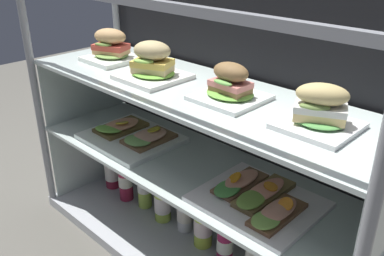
{
  "coord_description": "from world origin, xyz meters",
  "views": [
    {
      "loc": [
        0.85,
        -0.88,
        1.08
      ],
      "look_at": [
        0.0,
        0.0,
        0.52
      ],
      "focal_mm": 39.0,
      "sensor_mm": 36.0,
      "label": 1
    }
  ],
  "objects_px": {
    "open_sandwich_tray_far_right": "(258,199)",
    "juice_bottle_front_fourth": "(144,186)",
    "juice_bottle_back_center": "(112,167)",
    "juice_bottle_front_middle": "(203,225)",
    "open_sandwich_tray_far_left": "(132,135)",
    "juice_bottle_back_right": "(185,212)",
    "juice_bottle_near_post": "(225,242)",
    "plated_roll_sandwich_near_left_corner": "(230,87)",
    "juice_bottle_back_left": "(254,252)",
    "plated_roll_sandwich_mid_left": "(320,111)",
    "juice_bottle_tucked_behind": "(125,180)",
    "plated_roll_sandwich_near_right_corner": "(111,49)",
    "juice_bottle_front_second": "(162,200)",
    "plated_roll_sandwich_right_of_center": "(152,65)"
  },
  "relations": [
    {
      "from": "open_sandwich_tray_far_right",
      "to": "juice_bottle_front_fourth",
      "type": "height_order",
      "value": "open_sandwich_tray_far_right"
    },
    {
      "from": "juice_bottle_front_fourth",
      "to": "juice_bottle_front_middle",
      "type": "distance_m",
      "value": 0.34
    },
    {
      "from": "plated_roll_sandwich_near_right_corner",
      "to": "plated_roll_sandwich_near_left_corner",
      "type": "distance_m",
      "value": 0.58
    },
    {
      "from": "juice_bottle_back_center",
      "to": "juice_bottle_tucked_behind",
      "type": "bearing_deg",
      "value": -8.91
    },
    {
      "from": "juice_bottle_front_middle",
      "to": "juice_bottle_back_left",
      "type": "height_order",
      "value": "juice_bottle_back_left"
    },
    {
      "from": "juice_bottle_back_right",
      "to": "juice_bottle_near_post",
      "type": "height_order",
      "value": "juice_bottle_near_post"
    },
    {
      "from": "juice_bottle_front_middle",
      "to": "juice_bottle_front_second",
      "type": "bearing_deg",
      "value": -179.81
    },
    {
      "from": "plated_roll_sandwich_near_right_corner",
      "to": "juice_bottle_front_fourth",
      "type": "xyz_separation_m",
      "value": [
        0.11,
        0.03,
        -0.56
      ]
    },
    {
      "from": "juice_bottle_back_center",
      "to": "juice_bottle_near_post",
      "type": "height_order",
      "value": "juice_bottle_back_center"
    },
    {
      "from": "juice_bottle_front_middle",
      "to": "juice_bottle_near_post",
      "type": "xyz_separation_m",
      "value": [
        0.11,
        -0.01,
        -0.01
      ]
    },
    {
      "from": "juice_bottle_front_second",
      "to": "plated_roll_sandwich_right_of_center",
      "type": "bearing_deg",
      "value": -55.45
    },
    {
      "from": "plated_roll_sandwich_near_left_corner",
      "to": "juice_bottle_near_post",
      "type": "height_order",
      "value": "plated_roll_sandwich_near_left_corner"
    },
    {
      "from": "juice_bottle_front_middle",
      "to": "plated_roll_sandwich_near_right_corner",
      "type": "bearing_deg",
      "value": -177.28
    },
    {
      "from": "open_sandwich_tray_far_right",
      "to": "juice_bottle_front_middle",
      "type": "bearing_deg",
      "value": 167.95
    },
    {
      "from": "open_sandwich_tray_far_left",
      "to": "juice_bottle_near_post",
      "type": "height_order",
      "value": "open_sandwich_tray_far_left"
    },
    {
      "from": "juice_bottle_front_fourth",
      "to": "plated_roll_sandwich_mid_left",
      "type": "bearing_deg",
      "value": -2.7
    },
    {
      "from": "juice_bottle_front_fourth",
      "to": "juice_bottle_near_post",
      "type": "xyz_separation_m",
      "value": [
        0.45,
        -0.02,
        -0.02
      ]
    },
    {
      "from": "plated_roll_sandwich_near_left_corner",
      "to": "juice_bottle_front_middle",
      "type": "relative_size",
      "value": 0.86
    },
    {
      "from": "juice_bottle_back_center",
      "to": "juice_bottle_front_fourth",
      "type": "height_order",
      "value": "juice_bottle_back_center"
    },
    {
      "from": "plated_roll_sandwich_mid_left",
      "to": "juice_bottle_back_right",
      "type": "bearing_deg",
      "value": 175.06
    },
    {
      "from": "plated_roll_sandwich_near_left_corner",
      "to": "juice_bottle_tucked_behind",
      "type": "height_order",
      "value": "plated_roll_sandwich_near_left_corner"
    },
    {
      "from": "plated_roll_sandwich_right_of_center",
      "to": "plated_roll_sandwich_mid_left",
      "type": "xyz_separation_m",
      "value": [
        0.58,
        0.03,
        -0.0
      ]
    },
    {
      "from": "plated_roll_sandwich_mid_left",
      "to": "juice_bottle_tucked_behind",
      "type": "distance_m",
      "value": 1.01
    },
    {
      "from": "open_sandwich_tray_far_right",
      "to": "open_sandwich_tray_far_left",
      "type": "bearing_deg",
      "value": 179.33
    },
    {
      "from": "plated_roll_sandwich_near_left_corner",
      "to": "juice_bottle_back_left",
      "type": "bearing_deg",
      "value": 21.42
    },
    {
      "from": "open_sandwich_tray_far_left",
      "to": "juice_bottle_back_right",
      "type": "relative_size",
      "value": 1.74
    },
    {
      "from": "open_sandwich_tray_far_right",
      "to": "juice_bottle_front_fourth",
      "type": "xyz_separation_m",
      "value": [
        -0.6,
        0.06,
        -0.26
      ]
    },
    {
      "from": "open_sandwich_tray_far_left",
      "to": "juice_bottle_back_center",
      "type": "distance_m",
      "value": 0.35
    },
    {
      "from": "juice_bottle_front_fourth",
      "to": "open_sandwich_tray_far_right",
      "type": "bearing_deg",
      "value": -6.11
    },
    {
      "from": "plated_roll_sandwich_right_of_center",
      "to": "plated_roll_sandwich_mid_left",
      "type": "bearing_deg",
      "value": 2.88
    },
    {
      "from": "plated_roll_sandwich_right_of_center",
      "to": "open_sandwich_tray_far_left",
      "type": "bearing_deg",
      "value": 177.44
    },
    {
      "from": "plated_roll_sandwich_right_of_center",
      "to": "juice_bottle_front_middle",
      "type": "height_order",
      "value": "plated_roll_sandwich_right_of_center"
    },
    {
      "from": "plated_roll_sandwich_right_of_center",
      "to": "juice_bottle_tucked_behind",
      "type": "height_order",
      "value": "plated_roll_sandwich_right_of_center"
    },
    {
      "from": "juice_bottle_back_right",
      "to": "juice_bottle_back_left",
      "type": "bearing_deg",
      "value": -1.45
    },
    {
      "from": "juice_bottle_back_right",
      "to": "juice_bottle_near_post",
      "type": "distance_m",
      "value": 0.22
    },
    {
      "from": "plated_roll_sandwich_near_left_corner",
      "to": "plated_roll_sandwich_right_of_center",
      "type": "bearing_deg",
      "value": -175.13
    },
    {
      "from": "plated_roll_sandwich_near_left_corner",
      "to": "plated_roll_sandwich_mid_left",
      "type": "height_order",
      "value": "plated_roll_sandwich_mid_left"
    },
    {
      "from": "open_sandwich_tray_far_right",
      "to": "juice_bottle_front_fourth",
      "type": "bearing_deg",
      "value": 173.89
    },
    {
      "from": "juice_bottle_near_post",
      "to": "juice_bottle_front_second",
      "type": "bearing_deg",
      "value": 179.0
    },
    {
      "from": "juice_bottle_front_middle",
      "to": "juice_bottle_near_post",
      "type": "relative_size",
      "value": 1.11
    },
    {
      "from": "plated_roll_sandwich_near_right_corner",
      "to": "juice_bottle_back_right",
      "type": "distance_m",
      "value": 0.68
    },
    {
      "from": "juice_bottle_front_middle",
      "to": "juice_bottle_back_center",
      "type": "bearing_deg",
      "value": 179.39
    },
    {
      "from": "plated_roll_sandwich_near_right_corner",
      "to": "juice_bottle_front_fourth",
      "type": "distance_m",
      "value": 0.57
    },
    {
      "from": "juice_bottle_back_center",
      "to": "juice_bottle_front_fourth",
      "type": "bearing_deg",
      "value": 0.66
    },
    {
      "from": "juice_bottle_front_fourth",
      "to": "juice_bottle_front_middle",
      "type": "height_order",
      "value": "juice_bottle_front_fourth"
    },
    {
      "from": "juice_bottle_near_post",
      "to": "plated_roll_sandwich_right_of_center",
      "type": "bearing_deg",
      "value": -170.43
    },
    {
      "from": "juice_bottle_front_middle",
      "to": "juice_bottle_near_post",
      "type": "height_order",
      "value": "juice_bottle_front_middle"
    },
    {
      "from": "juice_bottle_tucked_behind",
      "to": "juice_bottle_back_left",
      "type": "distance_m",
      "value": 0.66
    },
    {
      "from": "plated_roll_sandwich_near_left_corner",
      "to": "juice_bottle_back_left",
      "type": "xyz_separation_m",
      "value": [
        0.1,
        0.04,
        -0.56
      ]
    },
    {
      "from": "plated_roll_sandwich_right_of_center",
      "to": "juice_bottle_back_right",
      "type": "relative_size",
      "value": 1.02
    }
  ]
}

